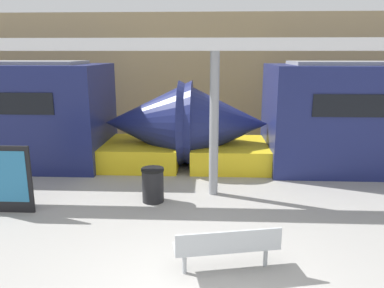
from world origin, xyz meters
TOP-DOWN VIEW (x-y plane):
  - station_wall at (0.00, 10.85)m, footprint 56.00×0.20m
  - bench_near at (0.47, 0.76)m, footprint 1.74×0.77m
  - trash_bin at (-1.15, 3.65)m, footprint 0.53×0.53m
  - poster_board at (-4.24, 2.88)m, footprint 1.14×0.07m
  - support_column_near at (0.28, 4.22)m, footprint 0.22×0.22m
  - canopy_beam at (0.28, 4.22)m, footprint 28.00×0.60m

SIDE VIEW (x-z plane):
  - trash_bin at x=-1.15m, z-range 0.00..0.82m
  - bench_near at x=0.47m, z-range 0.09..0.87m
  - poster_board at x=-4.24m, z-range 0.01..1.52m
  - support_column_near at x=0.28m, z-range 0.00..3.48m
  - station_wall at x=0.00m, z-range 0.00..5.00m
  - canopy_beam at x=0.28m, z-range 3.48..3.76m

